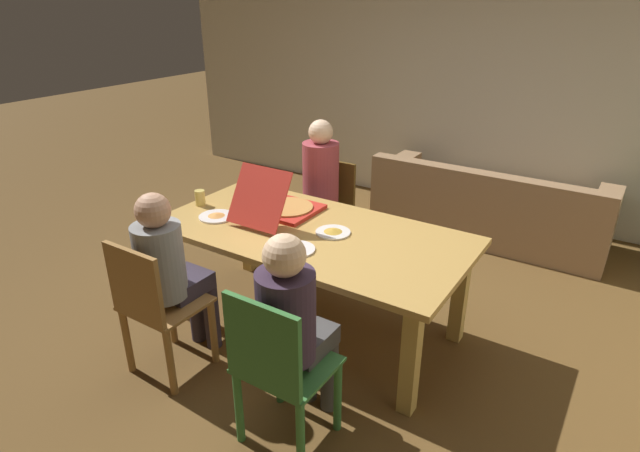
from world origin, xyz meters
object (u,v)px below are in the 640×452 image
dining_table (312,243)px  plate_0 (216,216)px  drinking_glass_0 (273,185)px  couch (487,210)px  pizza_box_0 (283,207)px  person_2 (294,321)px  plate_1 (333,232)px  person_1 (317,184)px  plate_2 (296,249)px  person_0 (170,267)px  chair_2 (277,368)px  drinking_glass_1 (200,198)px  chair_1 (326,207)px  chair_0 (155,306)px

dining_table → plate_0: bearing=-165.4°
drinking_glass_0 → couch: bearing=55.3°
pizza_box_0 → plate_0: size_ratio=2.55×
person_2 → plate_1: size_ratio=5.19×
person_1 → plate_2: bearing=-62.6°
dining_table → plate_2: (0.08, -0.29, 0.10)m
person_1 → drinking_glass_0: person_1 is taller
person_0 → chair_2: size_ratio=1.27×
plate_0 → drinking_glass_1: (-0.26, 0.10, 0.05)m
drinking_glass_1 → couch: 2.74m
drinking_glass_1 → chair_1: bearing=66.8°
plate_2 → couch: 2.54m
couch → person_1: bearing=-128.8°
plate_0 → plate_1: size_ratio=1.07×
dining_table → chair_1: chair_1 is taller
chair_0 → person_1: bearing=90.0°
dining_table → drinking_glass_0: 0.77m
person_2 → chair_1: bearing=117.8°
person_2 → plate_1: (-0.31, 0.88, 0.06)m
pizza_box_0 → plate_1: size_ratio=2.73×
dining_table → plate_1: (0.14, 0.04, 0.11)m
chair_0 → chair_2: 0.95m
person_1 → drinking_glass_1: (-0.44, -0.89, 0.08)m
chair_1 → couch: size_ratio=0.40×
pizza_box_0 → chair_0: bearing=-99.1°
chair_1 → chair_2: bearing=-64.0°
chair_0 → plate_0: (-0.18, 0.75, 0.26)m
plate_0 → plate_2: size_ratio=1.05×
person_0 → chair_1: size_ratio=1.36×
person_0 → dining_table: bearing=57.7°
plate_0 → dining_table: bearing=14.6°
dining_table → couch: size_ratio=0.96×
chair_0 → drinking_glass_1: bearing=117.2°
chair_1 → plate_1: bearing=-55.4°
chair_2 → plate_2: 0.83m
dining_table → person_1: 0.96m
chair_1 → chair_2: size_ratio=0.93×
plate_2 → drinking_glass_1: 1.03m
plate_1 → drinking_glass_1: 1.08m
person_0 → plate_0: person_0 is taller
chair_1 → drinking_glass_1: chair_1 is taller
dining_table → plate_2: size_ratio=8.83×
person_0 → plate_0: (-0.18, 0.60, 0.07)m
person_1 → plate_0: 1.01m
chair_2 → pizza_box_0: 1.39m
chair_1 → person_2: (0.95, -1.80, 0.22)m
plate_0 → drinking_glass_1: 0.28m
plate_1 → plate_2: 0.33m
chair_1 → plate_0: size_ratio=3.52×
plate_0 → drinking_glass_1: bearing=157.7°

